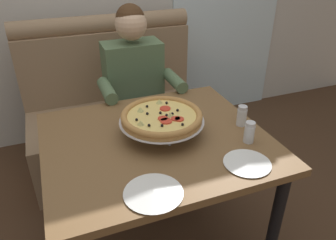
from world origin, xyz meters
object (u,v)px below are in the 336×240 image
(shaker_oregano, at_px, (249,134))
(shaker_parmesan, at_px, (242,117))
(booth_bench, at_px, (117,115))
(pizza, at_px, (162,117))
(dining_table, at_px, (156,153))
(plate_near_left, at_px, (247,162))
(diner_main, at_px, (138,90))
(plate_near_right, at_px, (153,192))
(patio_chair, at_px, (181,44))

(shaker_oregano, bearing_deg, shaker_parmesan, 70.48)
(booth_bench, relative_size, pizza, 3.14)
(dining_table, xyz_separation_m, shaker_parmesan, (0.47, -0.04, 0.14))
(plate_near_left, bearing_deg, dining_table, 131.68)
(diner_main, height_order, shaker_parmesan, diner_main)
(dining_table, distance_m, shaker_parmesan, 0.49)
(dining_table, distance_m, pizza, 0.20)
(plate_near_right, bearing_deg, plate_near_left, 4.05)
(diner_main, height_order, shaker_oregano, diner_main)
(shaker_parmesan, xyz_separation_m, patio_chair, (0.60, 2.23, -0.28))
(pizza, bearing_deg, shaker_parmesan, -8.91)
(shaker_parmesan, xyz_separation_m, plate_near_right, (-0.62, -0.34, -0.04))
(diner_main, bearing_deg, shaker_parmesan, -63.24)
(shaker_oregano, relative_size, patio_chair, 0.13)
(pizza, height_order, shaker_oregano, pizza)
(dining_table, xyz_separation_m, patio_chair, (1.07, 2.19, -0.14))
(diner_main, height_order, plate_near_left, diner_main)
(booth_bench, xyz_separation_m, plate_near_right, (-0.15, -1.34, 0.37))
(diner_main, relative_size, plate_near_left, 5.93)
(dining_table, xyz_separation_m, diner_main, (0.10, 0.69, 0.05))
(booth_bench, distance_m, plate_near_left, 1.39)
(booth_bench, relative_size, diner_main, 1.06)
(pizza, bearing_deg, plate_near_right, -114.47)
(diner_main, height_order, plate_near_right, diner_main)
(diner_main, bearing_deg, plate_near_left, -78.76)
(shaker_oregano, bearing_deg, booth_bench, 109.92)
(shaker_oregano, height_order, plate_near_left, shaker_oregano)
(shaker_parmesan, bearing_deg, shaker_oregano, -109.52)
(booth_bench, bearing_deg, dining_table, -90.00)
(shaker_oregano, distance_m, plate_near_left, 0.19)
(pizza, distance_m, plate_near_left, 0.47)
(diner_main, distance_m, shaker_parmesan, 0.82)
(pizza, distance_m, patio_chair, 2.42)
(plate_near_right, xyz_separation_m, patio_chair, (1.22, 2.57, -0.24))
(booth_bench, height_order, shaker_oregano, booth_bench)
(plate_near_right, bearing_deg, shaker_parmesan, 28.97)
(diner_main, distance_m, patio_chair, 1.79)
(pizza, bearing_deg, shaker_oregano, -30.71)
(booth_bench, xyz_separation_m, shaker_oregano, (0.42, -1.15, 0.40))
(diner_main, height_order, pizza, diner_main)
(dining_table, height_order, shaker_oregano, shaker_oregano)
(dining_table, distance_m, plate_near_left, 0.48)
(pizza, distance_m, shaker_parmesan, 0.44)
(booth_bench, height_order, dining_table, booth_bench)
(pizza, height_order, plate_near_left, pizza)
(diner_main, relative_size, shaker_oregano, 11.54)
(shaker_oregano, bearing_deg, patio_chair, 74.68)
(shaker_oregano, bearing_deg, plate_near_left, -124.57)
(booth_bench, xyz_separation_m, plate_near_left, (0.31, -1.30, 0.37))
(booth_bench, relative_size, shaker_oregano, 12.25)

